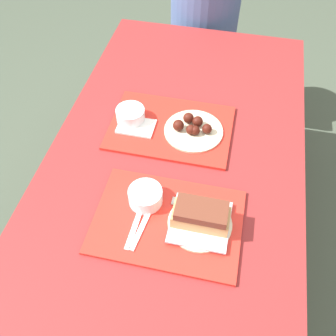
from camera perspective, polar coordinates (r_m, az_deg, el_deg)
ground_plane at (r=1.93m, az=0.54°, el=-13.05°), size 12.00×12.00×0.00m
picnic_table at (r=1.38m, az=0.74°, el=-1.41°), size 0.91×1.77×0.73m
picnic_bench_far at (r=2.35m, az=6.47°, el=16.11°), size 0.86×0.28×0.47m
tray_near at (r=1.17m, az=-0.07°, el=-8.13°), size 0.46×0.32×0.01m
tray_far at (r=1.43m, az=0.41°, el=6.19°), size 0.46×0.32×0.01m
bowl_coleslaw_near at (r=1.19m, az=-3.46°, el=-4.24°), size 0.11×0.11×0.05m
brisket_sandwich_plate at (r=1.14m, az=4.99°, el=-7.57°), size 0.20×0.20×0.09m
plastic_fork_near at (r=1.16m, az=-5.00°, el=-8.65°), size 0.02×0.17×0.00m
plastic_knife_near at (r=1.16m, az=-3.94°, el=-8.87°), size 0.04×0.17×0.00m
condiment_packet at (r=1.20m, az=1.44°, el=-5.13°), size 0.04×0.03×0.01m
bowl_coleslaw_far at (r=1.43m, az=-5.74°, el=8.14°), size 0.11×0.11×0.05m
wings_plate_far at (r=1.40m, az=3.80°, el=6.10°), size 0.22×0.22×0.05m
napkin_far at (r=1.42m, az=-4.87°, el=6.33°), size 0.14×0.10×0.01m
person_seated_across at (r=2.18m, az=5.77°, el=23.94°), size 0.37×0.37×0.68m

